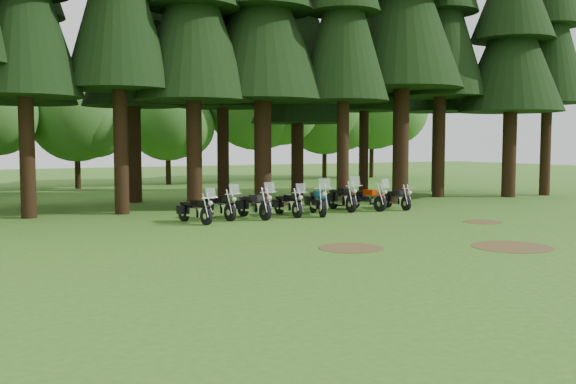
% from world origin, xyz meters
% --- Properties ---
extents(ground, '(120.00, 120.00, 0.00)m').
position_xyz_m(ground, '(0.00, 0.00, 0.00)').
color(ground, '#32621C').
rests_on(ground, ground).
extents(pine_front_9, '(5.44, 5.44, 15.89)m').
position_xyz_m(pine_front_9, '(13.94, 7.83, 9.51)').
color(pine_front_9, black).
rests_on(pine_front_9, ground).
extents(pine_back_3, '(4.35, 4.35, 16.20)m').
position_xyz_m(pine_back_3, '(-0.37, 12.94, 9.70)').
color(pine_back_3, black).
rests_on(pine_back_3, ground).
extents(pine_back_4, '(4.94, 4.94, 13.78)m').
position_xyz_m(pine_back_4, '(4.04, 13.25, 8.25)').
color(pine_back_4, black).
rests_on(pine_back_4, ground).
extents(pine_back_5, '(3.94, 3.94, 16.33)m').
position_xyz_m(pine_back_5, '(8.07, 12.86, 9.78)').
color(pine_back_5, black).
rests_on(pine_back_5, ground).
extents(pine_back_6, '(4.59, 4.59, 16.58)m').
position_xyz_m(pine_back_6, '(13.36, 12.79, 9.93)').
color(pine_back_6, black).
rests_on(pine_back_6, ground).
extents(decid_3, '(6.12, 5.95, 7.65)m').
position_xyz_m(decid_3, '(-4.71, 25.13, 4.51)').
color(decid_3, black).
rests_on(decid_3, ground).
extents(decid_4, '(5.93, 5.76, 7.41)m').
position_xyz_m(decid_4, '(1.58, 26.32, 4.37)').
color(decid_4, black).
rests_on(decid_4, ground).
extents(decid_5, '(8.45, 8.21, 10.56)m').
position_xyz_m(decid_5, '(8.29, 25.71, 6.23)').
color(decid_5, black).
rests_on(decid_5, ground).
extents(decid_6, '(7.06, 6.86, 8.82)m').
position_xyz_m(decid_6, '(14.85, 27.01, 5.20)').
color(decid_6, black).
rests_on(decid_6, ground).
extents(decid_7, '(8.44, 8.20, 10.55)m').
position_xyz_m(decid_7, '(19.46, 26.83, 6.22)').
color(decid_7, black).
rests_on(decid_7, ground).
extents(dirt_patch_0, '(1.80, 1.80, 0.01)m').
position_xyz_m(dirt_patch_0, '(-3.00, -2.00, 0.01)').
color(dirt_patch_0, '#4C3D1E').
rests_on(dirt_patch_0, ground).
extents(dirt_patch_1, '(1.40, 1.40, 0.01)m').
position_xyz_m(dirt_patch_1, '(4.50, 0.50, 0.01)').
color(dirt_patch_1, '#4C3D1E').
rests_on(dirt_patch_1, ground).
extents(dirt_patch_2, '(2.20, 2.20, 0.01)m').
position_xyz_m(dirt_patch_2, '(1.00, -4.00, 0.01)').
color(dirt_patch_2, '#4C3D1E').
rests_on(dirt_patch_2, ground).
extents(motorcycle_0, '(0.71, 2.08, 1.31)m').
position_xyz_m(motorcycle_0, '(-4.76, 5.25, 0.44)').
color(motorcycle_0, black).
rests_on(motorcycle_0, ground).
extents(motorcycle_1, '(0.64, 2.19, 1.38)m').
position_xyz_m(motorcycle_1, '(-3.55, 5.93, 0.46)').
color(motorcycle_1, black).
rests_on(motorcycle_1, ground).
extents(motorcycle_2, '(0.55, 2.29, 1.44)m').
position_xyz_m(motorcycle_2, '(-2.28, 5.53, 0.48)').
color(motorcycle_2, black).
rests_on(motorcycle_2, ground).
extents(motorcycle_3, '(0.40, 2.12, 1.34)m').
position_xyz_m(motorcycle_3, '(-0.76, 5.60, 0.45)').
color(motorcycle_3, black).
rests_on(motorcycle_3, ground).
extents(motorcycle_4, '(1.07, 2.41, 1.54)m').
position_xyz_m(motorcycle_4, '(0.45, 5.34, 0.51)').
color(motorcycle_4, black).
rests_on(motorcycle_4, ground).
extents(motorcycle_5, '(0.58, 2.42, 1.52)m').
position_xyz_m(motorcycle_5, '(2.23, 6.27, 0.51)').
color(motorcycle_5, black).
rests_on(motorcycle_5, ground).
extents(motorcycle_6, '(0.68, 2.22, 1.40)m').
position_xyz_m(motorcycle_6, '(3.27, 5.91, 0.47)').
color(motorcycle_6, black).
rests_on(motorcycle_6, ground).
extents(motorcycle_7, '(0.35, 2.03, 0.83)m').
position_xyz_m(motorcycle_7, '(4.69, 5.68, 0.42)').
color(motorcycle_7, black).
rests_on(motorcycle_7, ground).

